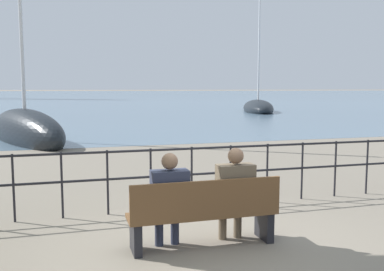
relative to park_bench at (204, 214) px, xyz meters
name	(u,v)px	position (x,y,z in m)	size (l,w,h in m)	color
ground_plane	(203,245)	(0.00, 0.06, -0.44)	(1000.00, 1000.00, 0.00)	gray
harbor_water	(72,94)	(0.00, 159.85, -0.43)	(600.00, 300.00, 0.01)	slate
park_bench	(204,214)	(0.00, 0.00, 0.00)	(1.94, 0.45, 0.90)	brown
seated_person_left	(169,196)	(-0.44, 0.08, 0.24)	(0.47, 0.35, 1.24)	#2D3347
seated_person_right	(234,191)	(0.44, 0.08, 0.26)	(0.48, 0.35, 1.27)	brown
promenade_railing	(171,169)	(0.00, 1.79, 0.25)	(11.98, 0.04, 1.05)	black
sailboat_0	(258,108)	(14.20, 28.95, -0.10)	(5.07, 8.80, 12.15)	black
sailboat_2	(25,131)	(-3.24, 12.57, -0.04)	(4.19, 7.59, 10.55)	black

